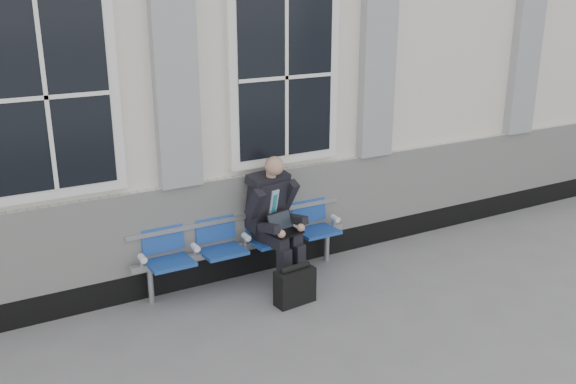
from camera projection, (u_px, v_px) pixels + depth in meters
ground at (324, 326)px, 6.37m from camera, size 70.00×70.00×0.00m
station_building at (187, 62)px, 8.53m from camera, size 14.40×4.40×4.49m
bench at (243, 235)px, 7.17m from camera, size 2.60×0.47×0.91m
businessman at (274, 214)px, 7.14m from camera, size 0.63×0.84×1.45m
briefcase at (295, 286)px, 6.75m from camera, size 0.45×0.22×0.45m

